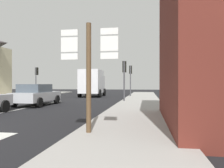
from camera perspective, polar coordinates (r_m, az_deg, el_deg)
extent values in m
plane|color=black|center=(17.64, -15.69, -4.80)|extent=(80.00, 80.00, 0.00)
cube|color=#9E9B96|center=(14.05, 7.03, -5.77)|extent=(3.15, 44.00, 0.14)
cube|color=silver|center=(14.12, -22.52, -6.00)|extent=(0.16, 12.00, 0.01)
cylinder|color=black|center=(12.80, -26.23, -5.22)|extent=(0.22, 0.64, 0.64)
cube|color=#B7BABF|center=(16.02, -18.99, -3.08)|extent=(1.75, 4.20, 0.60)
cube|color=#47515B|center=(15.78, -19.42, -1.04)|extent=(1.55, 2.10, 0.55)
cylinder|color=black|center=(17.64, -19.45, -3.76)|extent=(0.22, 0.64, 0.64)
cylinder|color=black|center=(16.88, -14.20, -3.93)|extent=(0.22, 0.64, 0.64)
cylinder|color=black|center=(15.32, -24.27, -4.35)|extent=(0.22, 0.64, 0.64)
cylinder|color=black|center=(14.44, -18.43, -4.62)|extent=(0.22, 0.64, 0.64)
cube|color=silver|center=(24.84, -5.40, 0.66)|extent=(2.34, 3.78, 2.60)
cube|color=silver|center=(27.28, -4.30, -0.02)|extent=(2.14, 1.38, 2.00)
cube|color=#47515B|center=(27.34, -4.28, 1.65)|extent=(1.76, 0.17, 0.70)
cylinder|color=black|center=(27.49, -6.57, -2.11)|extent=(0.32, 0.91, 0.90)
cylinder|color=black|center=(27.07, -2.03, -2.14)|extent=(0.32, 0.91, 0.90)
cylinder|color=black|center=(24.20, -8.43, -2.41)|extent=(0.32, 0.91, 0.90)
cylinder|color=black|center=(23.72, -3.28, -2.46)|extent=(0.32, 0.91, 0.90)
cylinder|color=brown|center=(6.14, -6.11, 1.00)|extent=(0.14, 0.14, 3.20)
cube|color=white|center=(6.53, -11.04, 12.98)|extent=(0.50, 0.03, 0.18)
cube|color=black|center=(6.55, -10.98, 12.95)|extent=(0.43, 0.01, 0.13)
cube|color=white|center=(6.46, -11.04, 10.04)|extent=(0.50, 0.03, 0.42)
cube|color=black|center=(6.48, -10.98, 10.01)|extent=(0.43, 0.01, 0.32)
cube|color=white|center=(6.41, -11.04, 7.05)|extent=(0.50, 0.03, 0.18)
cube|color=black|center=(6.43, -10.98, 7.03)|extent=(0.43, 0.01, 0.13)
cube|color=white|center=(6.24, -0.69, 13.59)|extent=(0.50, 0.03, 0.18)
cube|color=black|center=(6.26, -0.66, 13.55)|extent=(0.43, 0.01, 0.13)
cube|color=white|center=(6.17, -0.69, 10.52)|extent=(0.50, 0.03, 0.42)
cube|color=black|center=(6.19, -0.66, 10.49)|extent=(0.43, 0.01, 0.32)
cube|color=white|center=(6.12, -0.69, 7.39)|extent=(0.50, 0.03, 0.18)
cube|color=black|center=(6.14, -0.66, 7.37)|extent=(0.43, 0.01, 0.13)
cylinder|color=#47474C|center=(27.32, -19.24, 0.53)|extent=(0.12, 0.12, 3.44)
cube|color=black|center=(27.54, -19.04, 3.17)|extent=(0.30, 0.28, 0.90)
sphere|color=#360303|center=(27.67, -18.91, 3.71)|extent=(0.18, 0.18, 0.18)
sphere|color=#3C2303|center=(27.66, -18.91, 3.14)|extent=(0.18, 0.18, 0.18)
sphere|color=#0CA526|center=(27.64, -18.91, 2.56)|extent=(0.18, 0.18, 0.18)
cylinder|color=#47474C|center=(24.18, 4.84, 0.68)|extent=(0.12, 0.12, 3.51)
cube|color=black|center=(24.43, 4.87, 3.74)|extent=(0.30, 0.28, 0.90)
sphere|color=#360303|center=(24.59, 4.90, 4.35)|extent=(0.18, 0.18, 0.18)
sphere|color=#3C2303|center=(24.57, 4.90, 3.69)|extent=(0.18, 0.18, 0.18)
sphere|color=#0CA526|center=(24.55, 4.90, 3.04)|extent=(0.18, 0.18, 0.18)
cylinder|color=#47474C|center=(17.33, 3.19, 0.59)|extent=(0.12, 0.12, 3.31)
cube|color=black|center=(17.58, 3.25, 4.51)|extent=(0.30, 0.28, 0.90)
sphere|color=#360303|center=(17.74, 3.30, 5.35)|extent=(0.18, 0.18, 0.18)
sphere|color=#3C2303|center=(17.71, 3.30, 4.45)|extent=(0.18, 0.18, 0.18)
sphere|color=#0CA526|center=(17.70, 3.30, 3.54)|extent=(0.18, 0.18, 0.18)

